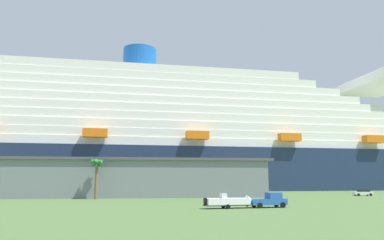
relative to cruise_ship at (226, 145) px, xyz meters
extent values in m
plane|color=#4C6B38|center=(-10.35, -41.80, -18.07)|extent=(600.00, 600.00, 0.00)
cube|color=#1E2D4C|center=(1.41, 0.09, -10.16)|extent=(249.41, 49.73, 15.81)
cube|color=white|center=(1.41, 0.09, -0.74)|extent=(219.56, 45.25, 3.05)
cube|color=white|center=(-3.54, -0.16, 2.31)|extent=(208.08, 44.03, 3.05)
cube|color=white|center=(-8.49, -0.41, 5.36)|extent=(201.70, 43.35, 3.05)
cube|color=white|center=(-13.44, -0.66, 8.41)|extent=(189.73, 41.94, 3.05)
cube|color=white|center=(-18.40, -0.92, 11.45)|extent=(179.22, 40.77, 3.05)
cube|color=white|center=(-23.35, -1.17, 14.50)|extent=(171.82, 39.55, 3.05)
cube|color=white|center=(-28.30, -1.42, 17.55)|extent=(161.77, 38.17, 3.05)
cube|color=white|center=(-33.25, -1.67, 20.60)|extent=(155.04, 36.98, 3.05)
cube|color=white|center=(-38.20, -1.92, 23.65)|extent=(144.75, 35.80, 3.05)
cube|color=white|center=(-43.15, -2.18, 26.69)|extent=(140.26, 35.25, 3.05)
cube|color=white|center=(75.66, 3.88, 30.22)|extent=(26.83, 42.10, 4.00)
cylinder|color=#1959B2|center=(-35.72, -1.80, 33.38)|extent=(14.04, 14.04, 10.32)
cube|color=orange|center=(-49.59, -21.86, 1.40)|extent=(8.15, 3.60, 2.80)
cube|color=orange|center=(-14.94, -20.09, 1.40)|extent=(8.15, 3.60, 2.80)
cube|color=orange|center=(19.72, -18.33, 1.40)|extent=(8.15, 3.60, 2.80)
cube|color=orange|center=(54.37, -16.56, 1.40)|extent=(8.15, 3.60, 2.80)
cube|color=slate|center=(-38.80, -49.83, -13.81)|extent=(69.29, 24.92, 8.51)
cube|color=#4C4C51|center=(-38.80, -49.83, -9.26)|extent=(72.06, 25.91, 0.60)
cube|color=#2659A5|center=(-15.10, -91.79, -17.22)|extent=(5.83, 2.78, 0.90)
cube|color=#2659A5|center=(-14.10, -91.65, -16.32)|extent=(2.26, 2.11, 0.90)
cube|color=#26333F|center=(-13.44, -91.55, -16.41)|extent=(0.34, 1.68, 0.63)
cylinder|color=black|center=(-13.30, -90.52, -17.67)|extent=(0.83, 0.39, 0.80)
cylinder|color=black|center=(-13.02, -92.50, -17.67)|extent=(0.83, 0.39, 0.80)
cylinder|color=black|center=(-17.02, -91.06, -17.67)|extent=(0.83, 0.39, 0.80)
cylinder|color=black|center=(-16.73, -93.03, -17.67)|extent=(0.83, 0.39, 0.80)
cube|color=#595960|center=(-21.44, -92.70, -17.60)|extent=(7.23, 2.67, 0.16)
cube|color=#595960|center=(-17.31, -92.11, -17.60)|extent=(2.30, 0.45, 0.10)
cylinder|color=black|center=(-21.89, -91.82, -17.75)|extent=(0.66, 0.31, 0.64)
cylinder|color=black|center=(-21.63, -93.67, -17.75)|extent=(0.66, 0.31, 0.64)
cube|color=white|center=(-21.44, -92.70, -17.07)|extent=(6.62, 2.77, 0.90)
cone|color=white|center=(-17.87, -92.19, -17.07)|extent=(1.43, 1.84, 1.68)
cube|color=silver|center=(-22.08, -92.79, -16.27)|extent=(0.93, 1.10, 0.70)
cube|color=black|center=(-24.82, -93.19, -17.07)|extent=(0.43, 0.55, 1.10)
cylinder|color=brown|center=(-43.50, -64.21, -14.40)|extent=(0.63, 0.63, 7.33)
cone|color=#287233|center=(-43.10, -64.21, -10.64)|extent=(0.73, 2.83, 2.06)
cone|color=#287233|center=(-43.18, -63.99, -10.64)|extent=(2.13, 2.63, 2.27)
cone|color=#287233|center=(-43.51, -63.81, -10.64)|extent=(2.71, 0.76, 2.31)
cone|color=#287233|center=(-43.70, -63.87, -10.64)|extent=(2.80, 2.02, 2.06)
cone|color=#287233|center=(-43.88, -64.07, -10.64)|extent=(1.66, 2.87, 2.11)
cone|color=#287233|center=(-43.88, -64.34, -10.64)|extent=(1.56, 2.88, 2.10)
cone|color=#287233|center=(-43.68, -64.57, -10.64)|extent=(2.94, 1.90, 1.67)
cone|color=#287233|center=(-43.43, -64.61, -10.64)|extent=(2.95, 1.20, 1.91)
cone|color=#287233|center=(-43.17, -64.44, -10.64)|extent=(2.20, 2.75, 1.97)
sphere|color=#287233|center=(-43.50, -64.21, -10.74)|extent=(1.10, 1.10, 1.10)
cube|color=#2D723F|center=(-36.98, -57.59, -17.39)|extent=(4.74, 1.96, 0.70)
cube|color=#1E232D|center=(-36.75, -57.59, -16.76)|extent=(2.66, 1.75, 0.55)
cylinder|color=black|center=(-38.54, -58.56, -17.74)|extent=(0.66, 0.22, 0.66)
cylinder|color=black|center=(-38.55, -56.64, -17.74)|extent=(0.66, 0.22, 0.66)
cylinder|color=black|center=(-35.42, -58.54, -17.74)|extent=(0.66, 0.22, 0.66)
cylinder|color=black|center=(-35.43, -56.62, -17.74)|extent=(0.66, 0.22, 0.66)
cube|color=white|center=(22.60, -56.80, -17.39)|extent=(4.92, 2.25, 0.70)
cube|color=#1E232D|center=(22.84, -56.83, -16.76)|extent=(2.82, 1.86, 0.55)
cylinder|color=black|center=(20.95, -57.53, -17.74)|extent=(0.68, 0.28, 0.66)
cylinder|color=black|center=(21.13, -55.76, -17.74)|extent=(0.68, 0.28, 0.66)
cylinder|color=black|center=(24.08, -57.84, -17.74)|extent=(0.68, 0.28, 0.66)
cylinder|color=black|center=(24.26, -56.07, -17.74)|extent=(0.68, 0.28, 0.66)
camera|label=1|loc=(-33.79, -145.36, -13.96)|focal=34.06mm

